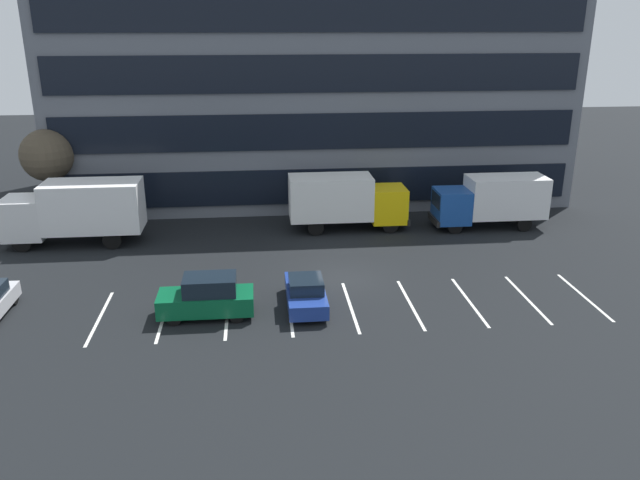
{
  "coord_description": "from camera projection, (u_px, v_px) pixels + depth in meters",
  "views": [
    {
      "loc": [
        -4.04,
        -29.49,
        12.6
      ],
      "look_at": [
        -0.87,
        2.04,
        1.4
      ],
      "focal_mm": 35.74,
      "sensor_mm": 36.0,
      "label": 1
    }
  ],
  "objects": [
    {
      "name": "office_building",
      "position": [
        310.0,
        93.0,
        46.68
      ],
      "size": [
        34.96,
        13.94,
        14.4
      ],
      "color": "slate",
      "rests_on": "ground_plane"
    },
    {
      "name": "box_truck_white",
      "position": [
        76.0,
        210.0,
        36.55
      ],
      "size": [
        7.91,
        2.62,
        3.67
      ],
      "color": "white",
      "rests_on": "ground_plane"
    },
    {
      "name": "box_truck_blue",
      "position": [
        492.0,
        199.0,
        39.49
      ],
      "size": [
        6.98,
        2.31,
        3.24
      ],
      "color": "#194799",
      "rests_on": "ground_plane"
    },
    {
      "name": "suv_forest",
      "position": [
        207.0,
        297.0,
        27.95
      ],
      "size": [
        4.17,
        1.77,
        1.89
      ],
      "color": "#0C5933",
      "rests_on": "ground_plane"
    },
    {
      "name": "box_truck_yellow",
      "position": [
        345.0,
        200.0,
        39.12
      ],
      "size": [
        7.32,
        2.42,
        3.39
      ],
      "color": "yellow",
      "rests_on": "ground_plane"
    },
    {
      "name": "ground_plane",
      "position": [
        341.0,
        279.0,
        32.24
      ],
      "size": [
        120.0,
        120.0,
        0.0
      ],
      "primitive_type": "plane",
      "color": "black"
    },
    {
      "name": "lot_markings",
      "position": [
        351.0,
        307.0,
        29.15
      ],
      "size": [
        22.54,
        5.4,
        0.01
      ],
      "color": "silver",
      "rests_on": "ground_plane"
    },
    {
      "name": "bare_tree",
      "position": [
        47.0,
        156.0,
        39.36
      ],
      "size": [
        3.22,
        3.22,
        6.04
      ],
      "color": "#473323",
      "rests_on": "ground_plane"
    },
    {
      "name": "sedan_navy",
      "position": [
        306.0,
        293.0,
        28.93
      ],
      "size": [
        1.72,
        4.11,
        1.47
      ],
      "color": "navy",
      "rests_on": "ground_plane"
    }
  ]
}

